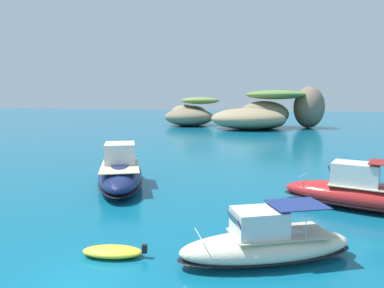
{
  "coord_description": "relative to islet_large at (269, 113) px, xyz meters",
  "views": [
    {
      "loc": [
        7.37,
        -10.18,
        6.69
      ],
      "look_at": [
        -1.29,
        18.86,
        2.79
      ],
      "focal_mm": 32.55,
      "sensor_mm": 36.0,
      "label": 1
    }
  ],
  "objects": [
    {
      "name": "motorboat_navy",
      "position": [
        -6.93,
        -58.86,
        -2.54
      ],
      "size": [
        8.02,
        11.42,
        3.27
      ],
      "color": "navy",
      "rests_on": "ground"
    },
    {
      "name": "ground_plane",
      "position": [
        -1.31,
        -72.62,
        -3.64
      ],
      "size": [
        400.0,
        400.0,
        0.0
      ],
      "primitive_type": "plane",
      "color": "#0C5B7A"
    },
    {
      "name": "islet_small",
      "position": [
        -20.42,
        4.43,
        -0.97
      ],
      "size": [
        15.6,
        19.17,
        7.26
      ],
      "color": "#84755B",
      "rests_on": "ground"
    },
    {
      "name": "dinghy_tender",
      "position": [
        -1.24,
        -70.19,
        -3.41
      ],
      "size": [
        2.87,
        1.62,
        0.58
      ],
      "color": "yellow",
      "rests_on": "ground"
    },
    {
      "name": "motorboat_cream",
      "position": [
        5.07,
        -68.72,
        -2.88
      ],
      "size": [
        7.72,
        5.53,
        2.37
      ],
      "color": "beige",
      "rests_on": "ground"
    },
    {
      "name": "islet_large",
      "position": [
        0.0,
        0.0,
        0.0
      ],
      "size": [
        27.74,
        23.01,
        9.66
      ],
      "color": "#84755B",
      "rests_on": "ground"
    },
    {
      "name": "motorboat_red",
      "position": [
        10.12,
        -59.92,
        -2.68
      ],
      "size": [
        10.01,
        5.2,
        3.0
      ],
      "color": "red",
      "rests_on": "ground"
    }
  ]
}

